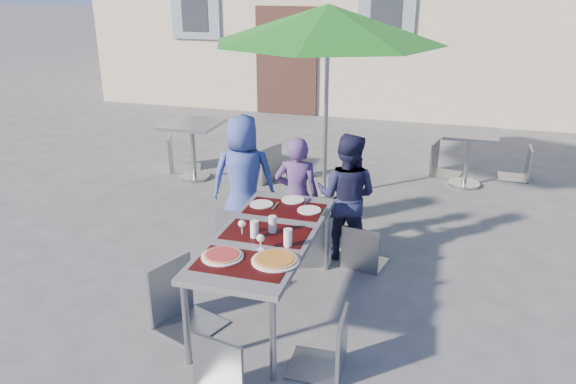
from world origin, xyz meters
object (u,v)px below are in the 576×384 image
(chair_3, at_px, (177,257))
(cafe_table_0, at_px, (193,138))
(child_2, at_px, (347,197))
(chair_4, at_px, (330,308))
(child_1, at_px, (297,196))
(cafe_table_1, at_px, (468,149))
(bg_chair_l_1, at_px, (443,139))
(bg_chair_r_0, at_px, (265,141))
(child_0, at_px, (244,179))
(bg_chair_r_1, at_px, (525,144))
(chair_2, at_px, (365,221))
(pizza_near_left, at_px, (222,255))
(chair_5, at_px, (207,341))
(patio_umbrella, at_px, (328,25))
(dining_table, at_px, (266,239))
(chair_0, at_px, (238,203))
(chair_1, at_px, (309,213))
(bg_chair_l_0, at_px, (176,132))
(pizza_near_right, at_px, (275,260))

(chair_3, distance_m, cafe_table_0, 3.68)
(child_2, height_order, cafe_table_0, child_2)
(chair_4, bearing_deg, child_2, 97.43)
(child_1, bearing_deg, cafe_table_1, -133.32)
(cafe_table_0, bearing_deg, bg_chair_l_1, 19.87)
(bg_chair_r_0, bearing_deg, child_0, -78.39)
(bg_chair_l_1, xyz_separation_m, bg_chair_r_1, (1.13, 0.10, -0.01))
(chair_2, bearing_deg, pizza_near_left, -119.67)
(child_2, height_order, bg_chair_r_1, child_2)
(chair_5, bearing_deg, patio_umbrella, 92.07)
(bg_chair_l_1, bearing_deg, patio_umbrella, -135.84)
(dining_table, height_order, chair_0, chair_0)
(pizza_near_left, relative_size, chair_4, 0.36)
(dining_table, relative_size, chair_2, 2.10)
(chair_1, distance_m, chair_4, 1.67)
(child_1, bearing_deg, dining_table, 82.95)
(dining_table, xyz_separation_m, chair_5, (0.01, -1.25, -0.16))
(cafe_table_1, bearing_deg, cafe_table_0, -167.93)
(cafe_table_1, bearing_deg, chair_2, -109.56)
(child_1, relative_size, cafe_table_1, 1.64)
(chair_0, height_order, patio_umbrella, patio_umbrella)
(patio_umbrella, bearing_deg, child_2, -69.57)
(bg_chair_r_0, height_order, bg_chair_r_1, bg_chair_r_0)
(pizza_near_left, relative_size, bg_chair_l_1, 0.36)
(chair_0, relative_size, chair_2, 1.09)
(bg_chair_r_1, bearing_deg, dining_table, -119.53)
(child_0, xyz_separation_m, chair_3, (0.06, -1.71, -0.09))
(chair_2, bearing_deg, cafe_table_1, 70.44)
(chair_1, bearing_deg, bg_chair_l_0, 138.66)
(bg_chair_r_0, bearing_deg, chair_2, -50.84)
(pizza_near_left, relative_size, cafe_table_1, 0.42)
(child_0, xyz_separation_m, patio_umbrella, (0.57, 1.48, 1.52))
(chair_0, xyz_separation_m, bg_chair_l_1, (1.96, 3.24, -0.02))
(chair_1, bearing_deg, cafe_table_1, 61.61)
(pizza_near_left, bearing_deg, dining_table, 70.30)
(chair_4, height_order, bg_chair_r_0, bg_chair_r_0)
(child_2, height_order, chair_5, child_2)
(pizza_near_right, relative_size, chair_1, 0.38)
(pizza_near_left, xyz_separation_m, chair_4, (0.88, -0.12, -0.24))
(chair_0, bearing_deg, dining_table, -56.83)
(cafe_table_1, bearing_deg, bg_chair_r_1, 34.28)
(bg_chair_r_0, bearing_deg, bg_chair_r_1, 17.80)
(chair_0, distance_m, bg_chair_r_1, 4.55)
(child_2, bearing_deg, pizza_near_right, 88.57)
(chair_5, bearing_deg, child_1, 91.69)
(bg_chair_l_0, xyz_separation_m, bg_chair_r_1, (4.97, 1.03, -0.06))
(pizza_near_right, bearing_deg, chair_2, 72.86)
(dining_table, relative_size, chair_4, 2.03)
(chair_0, xyz_separation_m, chair_3, (0.00, -1.37, 0.06))
(pizza_near_left, xyz_separation_m, cafe_table_0, (-1.93, 3.49, -0.16))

